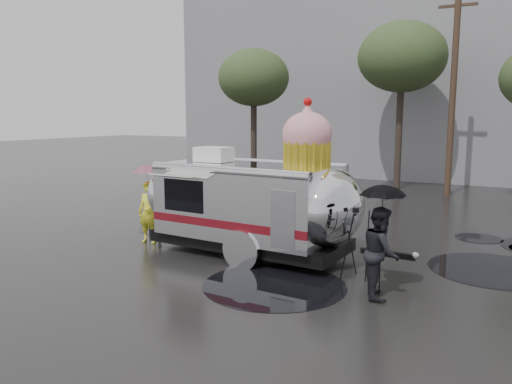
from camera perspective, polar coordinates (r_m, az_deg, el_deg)
The scene contains 13 objects.
ground at distance 11.88m, azimuth -0.69°, elevation -8.96°, with size 120.00×120.00×0.00m, color black.
puddles at distance 13.39m, azimuth 14.35°, elevation -7.17°, with size 13.04×9.09×0.01m.
grey_building at distance 35.32m, azimuth 13.03°, elevation 13.23°, with size 22.00×12.00×13.00m, color slate.
utility_pole at distance 24.10m, azimuth 21.58°, elevation 10.55°, with size 1.60×0.28×9.00m.
tree_left at distance 26.15m, azimuth -0.27°, elevation 12.86°, with size 3.64×3.64×6.95m.
tree_mid at distance 25.64m, azimuth 16.36°, elevation 14.52°, with size 4.20×4.20×8.03m.
barricade_row at distance 22.94m, azimuth -0.71°, elevation 1.01°, with size 4.30×0.80×1.00m.
airstream_trailer at distance 13.00m, azimuth -0.43°, elevation -0.86°, with size 7.65×3.02×4.12m.
person_left at distance 14.54m, azimuth -12.14°, elevation -2.27°, with size 0.64×0.42×1.77m, color yellow.
umbrella_pink at distance 14.39m, azimuth -12.27°, elevation 1.74°, with size 1.06×1.06×2.27m.
person_right at distance 10.31m, azimuth 14.05°, elevation -6.68°, with size 0.88×0.49×1.84m, color black.
umbrella_black at distance 10.09m, azimuth 14.27°, elevation -1.15°, with size 1.11×1.11×2.31m.
tripod at distance 11.32m, azimuth 11.26°, elevation -4.91°, with size 0.62×0.66×1.61m.
Camera 1 is at (5.51, -9.89, 3.62)m, focal length 35.00 mm.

